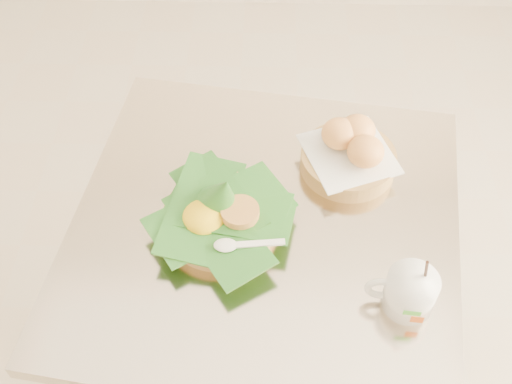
{
  "coord_description": "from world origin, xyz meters",
  "views": [
    {
      "loc": [
        0.11,
        -0.71,
        1.69
      ],
      "look_at": [
        0.09,
        0.01,
        0.82
      ],
      "focal_mm": 45.0,
      "sensor_mm": 36.0,
      "label": 1
    }
  ],
  "objects_px": {
    "coffee_mug": "(409,291)",
    "cafe_table": "(264,286)",
    "bread_basket": "(350,152)",
    "rice_basket": "(220,213)"
  },
  "relations": [
    {
      "from": "coffee_mug",
      "to": "bread_basket",
      "type": "bearing_deg",
      "value": 103.45
    },
    {
      "from": "coffee_mug",
      "to": "cafe_table",
      "type": "bearing_deg",
      "value": 145.37
    },
    {
      "from": "cafe_table",
      "to": "rice_basket",
      "type": "relative_size",
      "value": 3.09
    },
    {
      "from": "cafe_table",
      "to": "bread_basket",
      "type": "height_order",
      "value": "bread_basket"
    },
    {
      "from": "coffee_mug",
      "to": "rice_basket",
      "type": "bearing_deg",
      "value": 153.85
    },
    {
      "from": "rice_basket",
      "to": "bread_basket",
      "type": "relative_size",
      "value": 1.27
    },
    {
      "from": "cafe_table",
      "to": "coffee_mug",
      "type": "bearing_deg",
      "value": -34.63
    },
    {
      "from": "bread_basket",
      "to": "coffee_mug",
      "type": "relative_size",
      "value": 1.39
    },
    {
      "from": "cafe_table",
      "to": "coffee_mug",
      "type": "distance_m",
      "value": 0.39
    },
    {
      "from": "rice_basket",
      "to": "coffee_mug",
      "type": "bearing_deg",
      "value": -26.15
    }
  ]
}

